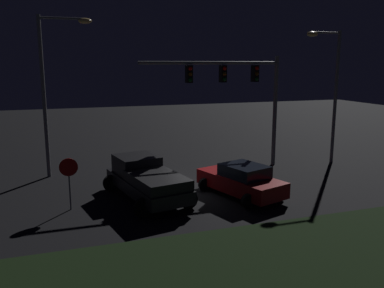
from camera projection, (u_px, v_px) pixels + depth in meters
The scene contains 8 objects.
ground_plane at pixel (195, 187), 20.30m from camera, with size 80.00×80.00×0.00m, color black.
grass_median at pixel (285, 263), 12.43m from camera, with size 26.76×5.93×0.10m, color black.
pickup_truck at pixel (146, 177), 18.39m from camera, with size 3.58×5.69×1.80m.
car_sedan at pixel (241, 180), 18.81m from camera, with size 3.31×4.74×1.51m.
traffic_signal_gantry at pixel (238, 84), 23.11m from camera, with size 8.32×0.56×6.50m.
street_lamp_left at pixel (53, 78), 21.30m from camera, with size 2.75×0.44×8.51m.
street_lamp_right at pixel (330, 81), 24.29m from camera, with size 2.34×0.44×7.98m.
stop_sign at pixel (69, 174), 16.83m from camera, with size 0.76×0.08×2.23m.
Camera 1 is at (-6.38, -18.43, 6.05)m, focal length 37.98 mm.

